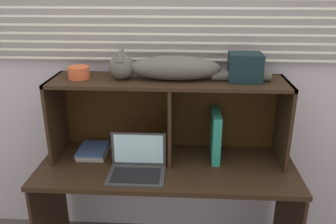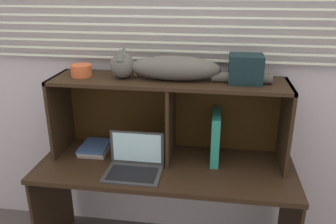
# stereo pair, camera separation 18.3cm
# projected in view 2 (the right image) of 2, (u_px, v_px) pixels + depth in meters

# --- Properties ---
(back_panel_with_blinds) EXTENTS (4.40, 0.08, 2.50)m
(back_panel_with_blinds) POSITION_uv_depth(u_px,v_px,m) (173.00, 67.00, 2.30)
(back_panel_with_blinds) COLOR #BBB3B9
(back_panel_with_blinds) RESTS_ON ground
(desk) EXTENTS (1.59, 0.60, 0.72)m
(desk) POSITION_uv_depth(u_px,v_px,m) (165.00, 183.00, 2.22)
(desk) COLOR black
(desk) RESTS_ON ground
(hutch_shelf_unit) EXTENTS (1.45, 0.35, 0.52)m
(hutch_shelf_unit) POSITION_uv_depth(u_px,v_px,m) (169.00, 103.00, 2.19)
(hutch_shelf_unit) COLOR black
(hutch_shelf_unit) RESTS_ON desk
(cat) EXTENTS (0.96, 0.17, 0.19)m
(cat) POSITION_uv_depth(u_px,v_px,m) (167.00, 68.00, 2.08)
(cat) COLOR #4F4D45
(cat) RESTS_ON hutch_shelf_unit
(laptop) EXTENTS (0.33, 0.25, 0.22)m
(laptop) POSITION_uv_depth(u_px,v_px,m) (134.00, 164.00, 2.09)
(laptop) COLOR #343434
(laptop) RESTS_ON desk
(binder_upright) EXTENTS (0.05, 0.25, 0.32)m
(binder_upright) POSITION_uv_depth(u_px,v_px,m) (216.00, 137.00, 2.19)
(binder_upright) COLOR #23816B
(binder_upright) RESTS_ON desk
(book_stack) EXTENTS (0.19, 0.24, 0.04)m
(book_stack) POSITION_uv_depth(u_px,v_px,m) (96.00, 148.00, 2.35)
(book_stack) COLOR gray
(book_stack) RESTS_ON desk
(small_basket) EXTENTS (0.13, 0.13, 0.07)m
(small_basket) POSITION_uv_depth(u_px,v_px,m) (81.00, 71.00, 2.16)
(small_basket) COLOR #C5552D
(small_basket) RESTS_ON hutch_shelf_unit
(storage_box) EXTENTS (0.19, 0.16, 0.16)m
(storage_box) POSITION_uv_depth(u_px,v_px,m) (246.00, 69.00, 2.01)
(storage_box) COLOR black
(storage_box) RESTS_ON hutch_shelf_unit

